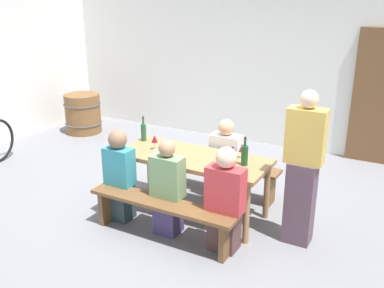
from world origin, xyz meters
TOP-DOWN VIEW (x-y plane):
  - ground_plane at (0.00, 0.00)m, footprint 24.00×24.00m
  - back_wall at (0.00, 3.04)m, footprint 14.00×0.20m
  - wooden_door at (1.75, 2.90)m, footprint 0.90×0.06m
  - tasting_table at (0.00, 0.00)m, footprint 1.84×0.76m
  - bench_near at (0.00, -0.68)m, footprint 1.74×0.30m
  - bench_far at (0.00, 0.68)m, footprint 1.74×0.30m
  - wine_bottle_0 at (0.64, -0.28)m, footprint 0.07×0.07m
  - wine_bottle_1 at (0.65, 0.03)m, footprint 0.08×0.08m
  - wine_bottle_2 at (-0.82, 0.19)m, footprint 0.07×0.07m
  - wine_glass_0 at (0.45, -0.18)m, footprint 0.08×0.08m
  - wine_glass_1 at (0.54, 0.22)m, footprint 0.07×0.07m
  - wine_glass_2 at (-0.51, -0.02)m, footprint 0.08×0.08m
  - seated_guest_near_0 at (-0.67, -0.53)m, footprint 0.34×0.24m
  - seated_guest_near_1 at (-0.01, -0.53)m, footprint 0.36×0.24m
  - seated_guest_near_2 at (0.68, -0.53)m, footprint 0.39×0.24m
  - seated_guest_far_0 at (0.20, 0.53)m, footprint 0.39×0.24m
  - standing_host at (1.32, -0.00)m, footprint 0.39×0.24m
  - wine_barrel at (-3.45, 1.87)m, footprint 0.71×0.71m

SIDE VIEW (x-z plane):
  - ground_plane at x=0.00m, z-range 0.00..0.00m
  - bench_near at x=0.00m, z-range 0.12..0.57m
  - bench_far at x=0.00m, z-range 0.12..0.57m
  - wine_barrel at x=-3.45m, z-range 0.00..0.75m
  - seated_guest_near_1 at x=-0.01m, z-range -0.03..1.07m
  - seated_guest_far_0 at x=0.20m, z-range -0.03..1.07m
  - seated_guest_near_0 at x=-0.67m, z-range -0.01..1.10m
  - seated_guest_near_2 at x=0.68m, z-range -0.02..1.12m
  - tasting_table at x=0.00m, z-range 0.29..1.04m
  - standing_host at x=1.32m, z-range -0.03..1.65m
  - wine_bottle_0 at x=0.64m, z-range 0.71..1.02m
  - wine_glass_0 at x=0.45m, z-range 0.79..0.95m
  - wine_bottle_2 at x=-0.82m, z-range 0.71..1.03m
  - wine_glass_1 at x=0.54m, z-range 0.78..0.96m
  - wine_bottle_1 at x=0.65m, z-range 0.71..1.04m
  - wine_glass_2 at x=-0.51m, z-range 0.79..0.98m
  - wooden_door at x=1.75m, z-range 0.00..2.10m
  - back_wall at x=0.00m, z-range 0.00..3.20m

